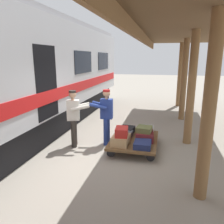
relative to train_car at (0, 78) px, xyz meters
The scene contains 14 objects.
ground_plane 4.06m from the train_car, behind, with size 60.00×60.00×0.00m, color gray.
platform_canopy 5.50m from the train_car, behind, with size 3.20×15.07×3.56m.
train_car is the anchor object (origin of this frame).
luggage_cart 4.31m from the train_car, behind, with size 1.33×1.81×0.29m.
suitcase_tan_vintage 3.93m from the train_car, behind, with size 0.44×0.59×0.26m, color tan.
suitcase_gray_aluminum 4.61m from the train_car, 165.15° to the right, with size 0.44×0.48×0.25m, color #9EA0A5.
suitcase_slate_roller 3.99m from the train_car, behind, with size 0.39×0.61×0.17m, color #4C515B.
suitcase_black_hardshell 4.09m from the train_car, 162.79° to the right, with size 0.42×0.50×0.18m, color black.
suitcase_maroon_trunk 4.52m from the train_car, behind, with size 0.50×0.61×0.25m, color maroon.
suitcase_navy_fabric 4.50m from the train_car, behind, with size 0.45×0.64×0.16m, color navy.
suitcase_red_plastic 3.85m from the train_car, behind, with size 0.33×0.46×0.23m, color #AD231E.
suitcase_olive_duffel 4.43m from the train_car, behind, with size 0.41×0.43×0.15m, color brown.
porter_in_overalls 3.27m from the train_car, 165.26° to the right, with size 0.68×0.45×1.70m.
porter_by_door 2.41m from the train_car, 169.60° to the right, with size 0.73×0.56×1.70m.
Camera 1 is at (-1.15, 5.47, 2.62)m, focal length 35.25 mm.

